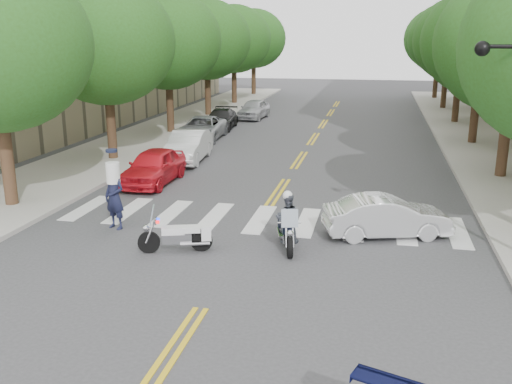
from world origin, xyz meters
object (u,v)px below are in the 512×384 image
(motorcycle_police, at_px, (287,222))
(motorcycle_parked, at_px, (182,236))
(convertible, at_px, (387,217))
(officer_standing, at_px, (115,197))

(motorcycle_police, bearing_deg, motorcycle_parked, 4.23)
(motorcycle_parked, relative_size, convertible, 0.54)
(motorcycle_police, xyz_separation_m, officer_standing, (-5.49, 0.52, 0.26))
(motorcycle_parked, bearing_deg, convertible, -84.59)
(officer_standing, xyz_separation_m, convertible, (8.27, 1.01, -0.40))
(motorcycle_parked, bearing_deg, motorcycle_police, -89.74)
(motorcycle_parked, relative_size, officer_standing, 0.99)
(officer_standing, height_order, convertible, officer_standing)
(motorcycle_police, relative_size, officer_standing, 1.01)
(motorcycle_parked, distance_m, convertible, 6.12)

